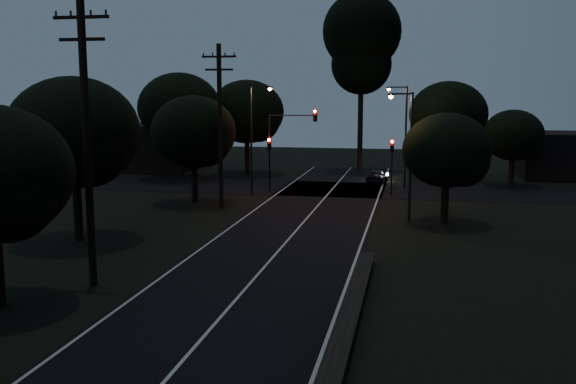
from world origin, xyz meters
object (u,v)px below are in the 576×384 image
at_px(signal_mast, 291,135).
at_px(streetlight_b, 403,129).
at_px(utility_pole_mid, 87,138).
at_px(signal_left, 269,154).
at_px(streetlight_c, 408,148).
at_px(signal_right, 392,157).
at_px(car, 377,177).
at_px(tall_pine, 362,42).
at_px(streetlight_a, 254,132).
at_px(utility_pole_far, 220,124).

xyz_separation_m(signal_mast, streetlight_b, (8.22, 4.01, 0.30)).
relative_size(utility_pole_mid, streetlight_b, 1.38).
relative_size(signal_left, streetlight_c, 0.55).
bearing_deg(signal_left, signal_right, 0.00).
bearing_deg(utility_pole_mid, car, 73.39).
relative_size(tall_pine, signal_right, 4.13).
distance_m(signal_left, streetlight_a, 2.77).
bearing_deg(signal_right, tall_pine, 103.49).
relative_size(streetlight_c, car, 2.17).
distance_m(signal_mast, streetlight_c, 13.28).
bearing_deg(streetlight_b, streetlight_c, -87.86).
distance_m(signal_left, signal_mast, 2.26).
height_order(streetlight_c, car, streetlight_c).
distance_m(utility_pole_far, tall_pine, 24.97).
distance_m(utility_pole_far, streetlight_a, 6.10).
relative_size(tall_pine, car, 4.91).
bearing_deg(signal_left, car, 36.91).
relative_size(utility_pole_far, car, 3.04).
bearing_deg(car, signal_mast, 51.48).
distance_m(signal_mast, car, 9.26).
distance_m(streetlight_a, streetlight_c, 13.72).
bearing_deg(tall_pine, streetlight_c, -79.07).
height_order(tall_pine, signal_mast, tall_pine).
bearing_deg(signal_mast, signal_left, -179.87).
relative_size(utility_pole_far, signal_right, 2.56).
height_order(signal_mast, car, signal_mast).
height_order(utility_pole_mid, streetlight_b, utility_pole_mid).
relative_size(streetlight_a, car, 2.32).
bearing_deg(car, streetlight_a, 50.41).
bearing_deg(streetlight_a, car, 42.68).
relative_size(utility_pole_mid, streetlight_c, 1.47).
xyz_separation_m(signal_left, streetlight_b, (9.91, 4.01, 1.80)).
xyz_separation_m(utility_pole_far, signal_left, (1.40, 7.99, -2.65)).
height_order(tall_pine, streetlight_a, tall_pine).
height_order(utility_pole_far, streetlight_a, utility_pole_far).
distance_m(utility_pole_mid, signal_left, 25.19).
distance_m(signal_left, signal_right, 9.20).
relative_size(tall_pine, streetlight_c, 2.26).
bearing_deg(streetlight_a, signal_right, 11.34).
height_order(utility_pole_far, tall_pine, tall_pine).
xyz_separation_m(utility_pole_far, streetlight_c, (11.83, -2.00, -1.13)).
relative_size(utility_pole_far, tall_pine, 0.62).
height_order(signal_left, signal_right, same).
relative_size(streetlight_b, car, 2.32).
height_order(utility_pole_far, signal_left, utility_pole_far).
relative_size(signal_left, streetlight_b, 0.51).
distance_m(signal_right, car, 6.43).
distance_m(utility_pole_mid, signal_mast, 25.22).
xyz_separation_m(signal_left, streetlight_a, (-0.71, -1.99, 1.80)).
xyz_separation_m(utility_pole_far, streetlight_a, (0.69, 6.00, -0.85)).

